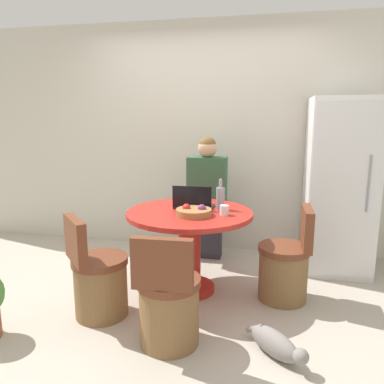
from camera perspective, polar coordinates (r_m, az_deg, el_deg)
The scene contains 13 objects.
ground_plane at distance 3.30m, azimuth -3.00°, elevation -16.49°, with size 12.00×12.00×0.00m, color #B2A899.
wall_back at distance 4.37m, azimuth 1.80°, elevation 8.17°, with size 7.00×0.06×2.60m.
refrigerator at distance 4.02m, azimuth 21.48°, elevation 0.89°, with size 0.63×0.70×1.73m.
dining_table at distance 3.31m, azimuth -0.36°, elevation -6.38°, with size 1.10×1.10×0.74m.
chair_right_side at distance 3.33m, azimuth 14.04°, elevation -11.16°, with size 0.43×0.43×0.81m.
chair_near_camera at distance 2.65m, azimuth -3.59°, elevation -16.93°, with size 0.43×0.43×0.81m.
chair_near_left_corner at distance 3.08m, azimuth -14.07°, elevation -13.07°, with size 0.50×0.50×0.81m.
person_seated at distance 3.98m, azimuth 2.41°, elevation -0.32°, with size 0.40×0.37×1.34m.
laptop at distance 3.34m, azimuth 0.22°, elevation -1.74°, with size 0.35×0.21×0.21m.
fruit_bowl at distance 3.10m, azimuth 0.29°, elevation -3.02°, with size 0.30×0.30×0.09m.
coffee_cup at distance 3.12m, azimuth 4.94°, elevation -2.78°, with size 0.08×0.08×0.08m.
bottle at distance 3.29m, azimuth 4.35°, elevation -0.88°, with size 0.07×0.07×0.27m.
cat at distance 2.68m, azimuth 12.66°, elevation -21.66°, with size 0.41×0.40×0.17m.
Camera 1 is at (0.76, -2.82, 1.53)m, focal length 35.00 mm.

